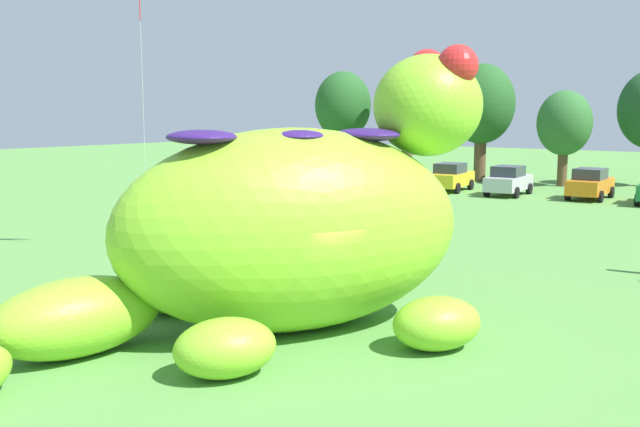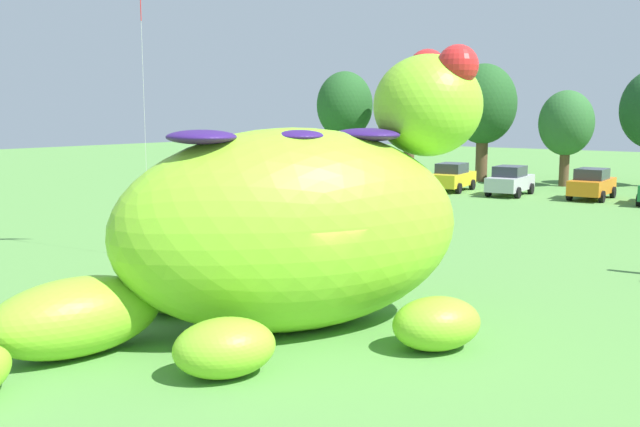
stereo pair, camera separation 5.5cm
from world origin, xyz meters
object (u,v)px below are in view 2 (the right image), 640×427
at_px(car_yellow, 452,177).
at_px(car_silver, 510,181).
at_px(car_orange, 592,184).
at_px(giant_inflatable_creature, 292,227).

height_order(car_yellow, car_silver, same).
bearing_deg(car_orange, car_yellow, -173.40).
relative_size(car_silver, car_orange, 1.01).
bearing_deg(car_silver, car_yellow, 179.23).
bearing_deg(car_orange, car_silver, -167.23).
distance_m(car_yellow, car_orange, 8.14).
relative_size(car_yellow, car_silver, 1.01).
xyz_separation_m(car_yellow, car_silver, (3.74, -0.05, 0.00)).
height_order(car_yellow, car_orange, same).
bearing_deg(giant_inflatable_creature, car_yellow, 110.05).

